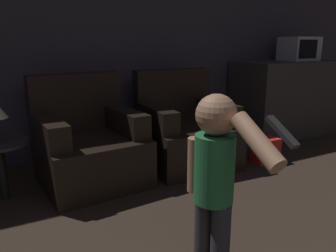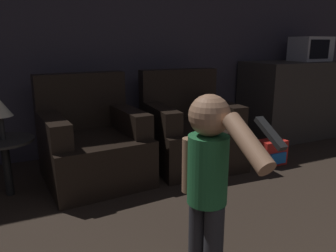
{
  "view_description": "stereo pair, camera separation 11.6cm",
  "coord_description": "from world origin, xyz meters",
  "px_view_note": "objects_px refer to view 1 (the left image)",
  "views": [
    {
      "loc": [
        -0.84,
        1.1,
        1.17
      ],
      "look_at": [
        0.19,
        3.04,
        0.61
      ],
      "focal_mm": 35.0,
      "sensor_mm": 36.0,
      "label": 1
    },
    {
      "loc": [
        -0.73,
        1.04,
        1.17
      ],
      "look_at": [
        0.19,
        3.04,
        0.61
      ],
      "focal_mm": 35.0,
      "sensor_mm": 36.0,
      "label": 2
    }
  ],
  "objects_px": {
    "person_toddler": "(215,169)",
    "microwave": "(299,49)",
    "armchair_left": "(88,145)",
    "armchair_right": "(184,131)",
    "toy_backpack": "(266,151)"
  },
  "relations": [
    {
      "from": "armchair_left",
      "to": "armchair_right",
      "type": "height_order",
      "value": "same"
    },
    {
      "from": "person_toddler",
      "to": "armchair_left",
      "type": "bearing_deg",
      "value": -4.89
    },
    {
      "from": "person_toddler",
      "to": "toy_backpack",
      "type": "height_order",
      "value": "person_toddler"
    },
    {
      "from": "armchair_right",
      "to": "armchair_left",
      "type": "bearing_deg",
      "value": -177.0
    },
    {
      "from": "armchair_right",
      "to": "toy_backpack",
      "type": "bearing_deg",
      "value": -26.23
    },
    {
      "from": "microwave",
      "to": "armchair_right",
      "type": "bearing_deg",
      "value": -170.6
    },
    {
      "from": "armchair_left",
      "to": "microwave",
      "type": "distance_m",
      "value": 2.94
    },
    {
      "from": "armchair_right",
      "to": "microwave",
      "type": "relative_size",
      "value": 2.05
    },
    {
      "from": "armchair_left",
      "to": "person_toddler",
      "type": "height_order",
      "value": "person_toddler"
    },
    {
      "from": "armchair_left",
      "to": "microwave",
      "type": "xyz_separation_m",
      "value": [
        2.82,
        0.31,
        0.77
      ]
    },
    {
      "from": "microwave",
      "to": "person_toddler",
      "type": "bearing_deg",
      "value": -145.41
    },
    {
      "from": "person_toddler",
      "to": "microwave",
      "type": "xyz_separation_m",
      "value": [
        2.53,
        1.74,
        0.54
      ]
    },
    {
      "from": "armchair_left",
      "to": "toy_backpack",
      "type": "relative_size",
      "value": 3.42
    },
    {
      "from": "person_toddler",
      "to": "microwave",
      "type": "distance_m",
      "value": 3.12
    },
    {
      "from": "armchair_right",
      "to": "toy_backpack",
      "type": "height_order",
      "value": "armchair_right"
    }
  ]
}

